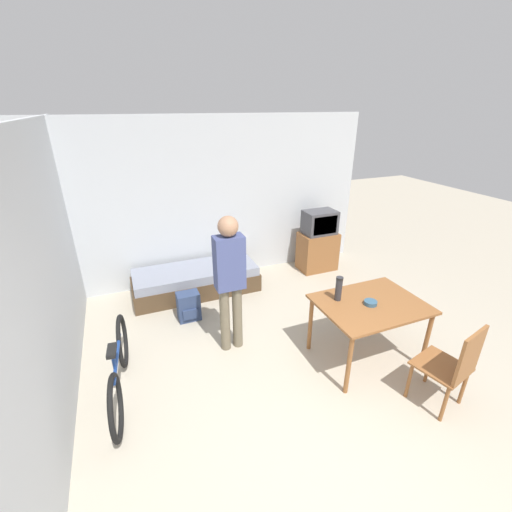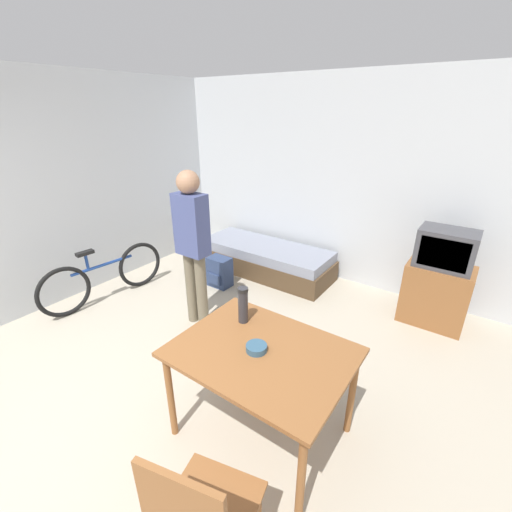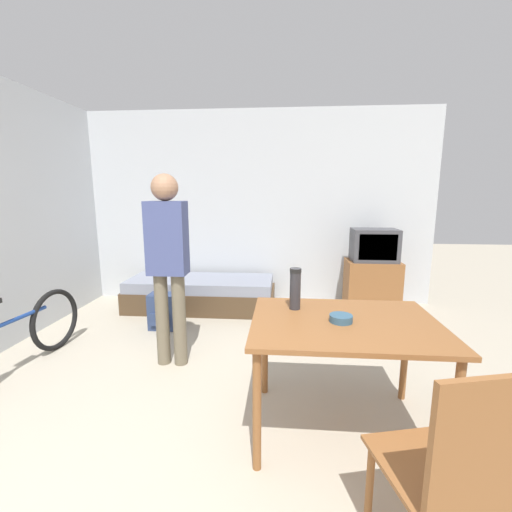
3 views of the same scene
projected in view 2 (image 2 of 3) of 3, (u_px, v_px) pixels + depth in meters
The scene contains 11 objects.
ground_plane at pixel (45, 474), 2.31m from camera, with size 20.00×20.00×0.00m, color #B2A893.
wall_back at pixel (317, 180), 4.72m from camera, with size 5.36×0.06×2.70m.
wall_left at pixel (92, 186), 4.40m from camera, with size 0.06×4.90×2.70m.
daybed at pixel (266, 259), 5.08m from camera, with size 1.99×0.75×0.43m.
tv at pixel (438, 281), 3.77m from camera, with size 0.67×0.44×1.12m.
dining_table at pixel (262, 361), 2.35m from camera, with size 1.18×0.90×0.77m.
bicycle at pixel (105, 276), 4.31m from camera, with size 0.21×1.61×0.72m.
person_standing at pixel (192, 239), 3.56m from camera, with size 0.34×0.23×1.73m.
thermos_flask at pixel (243, 303), 2.57m from camera, with size 0.08×0.08×0.29m.
mate_bowl at pixel (256, 348), 2.31m from camera, with size 0.14×0.14×0.05m.
backpack at pixel (219, 272), 4.68m from camera, with size 0.31×0.25×0.42m.
Camera 2 is at (2.05, -0.42, 2.28)m, focal length 24.00 mm.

